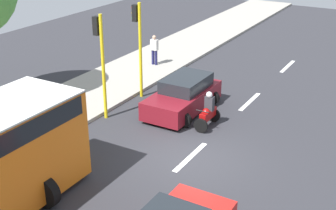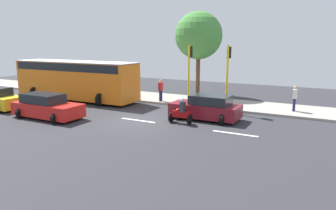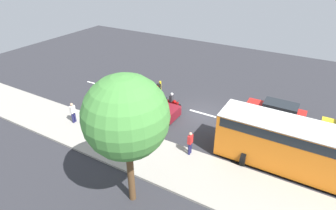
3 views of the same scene
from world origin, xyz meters
name	(u,v)px [view 1 (image 1 of 3)]	position (x,y,z in m)	size (l,w,h in m)	color
ground_plane	(190,158)	(0.00, 0.00, -0.05)	(40.00, 60.00, 0.10)	#2D2D33
sidewalk	(48,115)	(7.00, 0.00, 0.07)	(4.00, 60.00, 0.15)	#9E998E
lane_stripe_far_north	(288,66)	(0.00, -12.00, 0.01)	(0.20, 2.40, 0.01)	white
lane_stripe_north	(250,102)	(0.00, -6.00, 0.01)	(0.20, 2.40, 0.01)	white
lane_stripe_mid	(190,157)	(0.00, 0.00, 0.01)	(0.20, 2.40, 0.01)	white
car_maroon	(183,96)	(2.22, -3.55, 0.71)	(2.29, 4.21, 1.52)	maroon
motorcycle	(208,112)	(0.57, -2.61, 0.64)	(0.60, 1.30, 1.53)	black
pedestrian_near_signal	(154,49)	(6.54, -8.12, 1.06)	(0.40, 0.24, 1.69)	#1E1E4C
pedestrian_by_tree	(46,114)	(5.51, 1.49, 1.06)	(0.40, 0.24, 1.69)	#1E1E4C
traffic_light_corner	(138,37)	(4.85, -4.01, 2.93)	(0.49, 0.24, 4.50)	yellow
traffic_light_midblock	(101,52)	(4.85, -1.21, 2.93)	(0.49, 0.24, 4.50)	yellow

